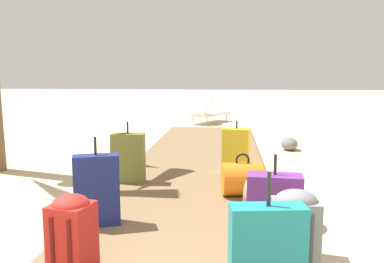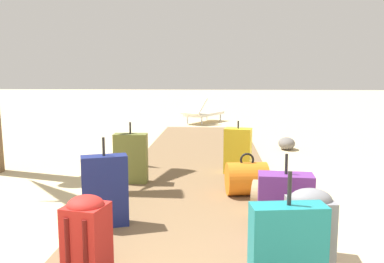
{
  "view_description": "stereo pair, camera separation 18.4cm",
  "coord_description": "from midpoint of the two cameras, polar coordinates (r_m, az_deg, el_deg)",
  "views": [
    {
      "loc": [
        0.45,
        -1.35,
        1.47
      ],
      "look_at": [
        -0.12,
        4.91,
        0.55
      ],
      "focal_mm": 37.83,
      "sensor_mm": 36.0,
      "label": 1
    },
    {
      "loc": [
        0.26,
        -1.37,
        1.47
      ],
      "look_at": [
        -0.12,
        4.91,
        0.55
      ],
      "focal_mm": 37.83,
      "sensor_mm": 36.0,
      "label": 2
    }
  ],
  "objects": [
    {
      "name": "boardwalk",
      "position": [
        6.01,
        -0.02,
        -5.45
      ],
      "size": [
        1.99,
        8.92,
        0.08
      ],
      "primitive_type": "cube",
      "color": "brown",
      "rests_on": "ground"
    },
    {
      "name": "suitcase_teal",
      "position": [
        2.49,
        11.1,
        -17.14
      ],
      "size": [
        0.45,
        0.22,
        0.84
      ],
      "color": "#197A7F",
      "rests_on": "boardwalk"
    },
    {
      "name": "duffel_bag_tan",
      "position": [
        4.08,
        11.1,
        -9.23
      ],
      "size": [
        0.61,
        0.45,
        0.45
      ],
      "color": "tan",
      "rests_on": "boardwalk"
    },
    {
      "name": "suitcase_purple",
      "position": [
        3.39,
        11.41,
        -10.7
      ],
      "size": [
        0.45,
        0.25,
        0.75
      ],
      "color": "#6B2D84",
      "rests_on": "boardwalk"
    },
    {
      "name": "rock_right_near",
      "position": [
        7.97,
        12.55,
        -1.65
      ],
      "size": [
        0.33,
        0.44,
        0.24
      ],
      "primitive_type": "ellipsoid",
      "rotation": [
        0.0,
        0.0,
        1.55
      ],
      "color": "slate",
      "rests_on": "ground"
    },
    {
      "name": "duffel_bag_orange",
      "position": [
        4.67,
        6.59,
        -6.6
      ],
      "size": [
        0.5,
        0.43,
        0.49
      ],
      "color": "orange",
      "rests_on": "boardwalk"
    },
    {
      "name": "suitcase_navy",
      "position": [
        3.8,
        -13.54,
        -8.14
      ],
      "size": [
        0.44,
        0.3,
        0.82
      ],
      "color": "navy",
      "rests_on": "boardwalk"
    },
    {
      "name": "backpack_grey",
      "position": [
        2.96,
        14.49,
        -13.19
      ],
      "size": [
        0.32,
        0.28,
        0.6
      ],
      "color": "slate",
      "rests_on": "boardwalk"
    },
    {
      "name": "lounge_chair",
      "position": [
        11.86,
        0.95,
        2.79
      ],
      "size": [
        1.27,
        1.65,
        0.77
      ],
      "color": "white",
      "rests_on": "ground"
    },
    {
      "name": "backpack_red",
      "position": [
        2.96,
        -16.44,
        -13.67
      ],
      "size": [
        0.32,
        0.32,
        0.57
      ],
      "color": "red",
      "rests_on": "boardwalk"
    },
    {
      "name": "ground_plane",
      "position": [
        5.16,
        -0.62,
        -8.23
      ],
      "size": [
        60.0,
        60.0,
        0.0
      ],
      "primitive_type": "plane",
      "color": "#D1BA8C"
    },
    {
      "name": "suitcase_olive",
      "position": [
        5.2,
        -9.62,
        -3.73
      ],
      "size": [
        0.42,
        0.2,
        0.77
      ],
      "color": "olive",
      "rests_on": "boardwalk"
    },
    {
      "name": "suitcase_yellow",
      "position": [
        5.63,
        5.54,
        -2.72
      ],
      "size": [
        0.4,
        0.3,
        0.73
      ],
      "color": "gold",
      "rests_on": "boardwalk"
    }
  ]
}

